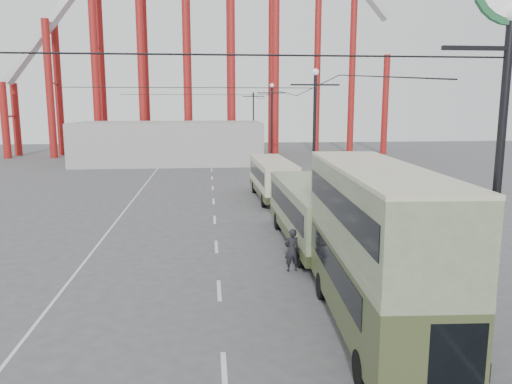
{
  "coord_description": "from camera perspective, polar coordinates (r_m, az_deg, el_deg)",
  "views": [
    {
      "loc": [
        -1.33,
        -14.25,
        7.02
      ],
      "look_at": [
        0.87,
        8.63,
        3.0
      ],
      "focal_mm": 35.0,
      "sensor_mm": 36.0,
      "label": 1
    }
  ],
  "objects": [
    {
      "name": "lamp_post_distant",
      "position": [
        76.6,
        -0.3,
        8.16
      ],
      "size": [
        3.2,
        0.44,
        9.32
      ],
      "color": "black",
      "rests_on": "ground"
    },
    {
      "name": "pedestrian",
      "position": [
        21.43,
        4.12,
        -6.63
      ],
      "size": [
        0.75,
        0.56,
        1.86
      ],
      "primitive_type": "imported",
      "rotation": [
        0.0,
        0.0,
        3.32
      ],
      "color": "black",
      "rests_on": "ground"
    },
    {
      "name": "single_decker_cream",
      "position": [
        37.5,
        1.89,
        1.71
      ],
      "size": [
        2.64,
        9.59,
        2.96
      ],
      "rotation": [
        0.0,
        0.0,
        0.02
      ],
      "color": "beige",
      "rests_on": "ground"
    },
    {
      "name": "single_decker_green",
      "position": [
        25.36,
        6.04,
        -2.2
      ],
      "size": [
        2.57,
        10.81,
        3.05
      ],
      "rotation": [
        0.0,
        0.0,
        0.01
      ],
      "color": "#677555",
      "rests_on": "ground"
    },
    {
      "name": "lamp_post_near",
      "position": [
        13.24,
        26.77,
        12.53
      ],
      "size": [
        3.2,
        0.44,
        10.8
      ],
      "color": "black",
      "rests_on": "ground"
    },
    {
      "name": "road_markings",
      "position": [
        34.67,
        -4.6,
        -1.79
      ],
      "size": [
        12.52,
        120.0,
        0.01
      ],
      "color": "silver",
      "rests_on": "ground"
    },
    {
      "name": "lamp_post_mid",
      "position": [
        33.07,
        6.65,
        5.79
      ],
      "size": [
        3.2,
        0.44,
        9.32
      ],
      "color": "black",
      "rests_on": "ground"
    },
    {
      "name": "double_decker_bus",
      "position": [
        15.67,
        13.4,
        -5.5
      ],
      "size": [
        2.97,
        9.84,
        5.22
      ],
      "rotation": [
        0.0,
        0.0,
        -0.05
      ],
      "color": "#3E4726",
      "rests_on": "ground"
    },
    {
      "name": "fairground_shed",
      "position": [
        61.59,
        -9.87,
        5.56
      ],
      "size": [
        22.0,
        10.0,
        5.0
      ],
      "primitive_type": "cube",
      "color": "#9A9A95",
      "rests_on": "ground"
    },
    {
      "name": "lamp_post_far",
      "position": [
        54.74,
        1.8,
        7.46
      ],
      "size": [
        3.2,
        0.44,
        9.32
      ],
      "color": "black",
      "rests_on": "ground"
    },
    {
      "name": "ground",
      "position": [
        15.94,
        -0.15,
        -16.21
      ],
      "size": [
        160.0,
        160.0,
        0.0
      ],
      "primitive_type": "plane",
      "color": "#4A4A4C",
      "rests_on": "ground"
    }
  ]
}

